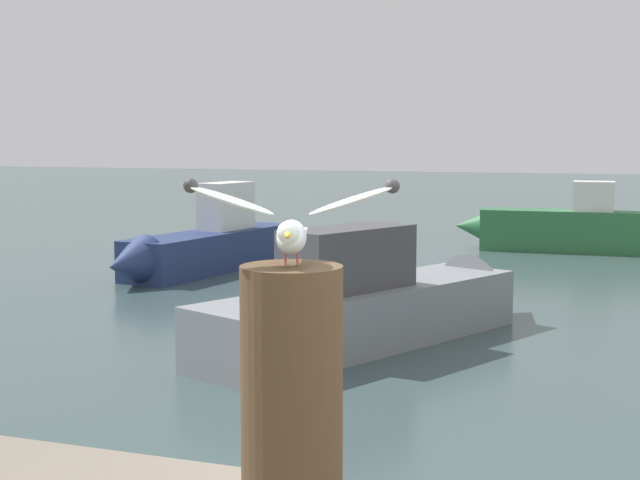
% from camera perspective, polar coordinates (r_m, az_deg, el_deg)
% --- Properties ---
extents(mooring_post, '(0.31, 0.31, 0.86)m').
position_cam_1_polar(mooring_post, '(2.78, -1.76, -10.44)').
color(mooring_post, '#4C3823').
rests_on(mooring_post, harbor_quay).
extents(seagull, '(0.62, 0.39, 0.26)m').
position_cam_1_polar(seagull, '(2.67, -1.81, 1.10)').
color(seagull, '#C66760').
rests_on(seagull, mooring_post).
extents(boat_navy, '(1.64, 4.79, 1.62)m').
position_cam_1_polar(boat_navy, '(16.36, -7.46, -0.42)').
color(boat_navy, navy).
rests_on(boat_navy, ground_plane).
extents(boat_grey, '(3.14, 5.27, 1.51)m').
position_cam_1_polar(boat_grey, '(10.87, 4.27, -3.87)').
color(boat_grey, gray).
rests_on(boat_grey, ground_plane).
extents(boat_green, '(4.02, 0.93, 1.48)m').
position_cam_1_polar(boat_green, '(19.90, 14.37, 0.79)').
color(boat_green, '#2D6B3D').
rests_on(boat_green, ground_plane).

